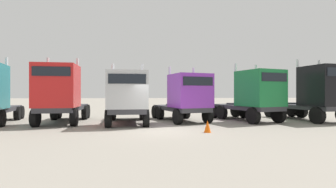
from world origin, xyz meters
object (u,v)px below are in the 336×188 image
at_px(semi_truck_silver, 127,97).
at_px(semi_truck_purple, 186,97).
at_px(semi_truck_red, 60,94).
at_px(semi_truck_green, 254,95).
at_px(semi_truck_black, 317,93).
at_px(traffic_cone_near, 207,126).

bearing_deg(semi_truck_silver, semi_truck_purple, 101.97).
xyz_separation_m(semi_truck_silver, semi_truck_purple, (3.97, 1.06, -0.02)).
xyz_separation_m(semi_truck_red, semi_truck_silver, (4.37, -0.71, -0.23)).
relative_size(semi_truck_purple, semi_truck_green, 0.98).
height_order(semi_truck_black, traffic_cone_near, semi_truck_black).
bearing_deg(semi_truck_silver, semi_truck_green, 92.30).
height_order(semi_truck_green, semi_truck_black, semi_truck_black).
bearing_deg(semi_truck_green, semi_truck_red, -106.35).
bearing_deg(semi_truck_purple, semi_truck_silver, -90.67).
bearing_deg(semi_truck_green, semi_truck_purple, -109.69).
relative_size(semi_truck_black, traffic_cone_near, 10.56).
bearing_deg(semi_truck_red, semi_truck_green, 86.85).
bearing_deg(traffic_cone_near, semi_truck_purple, 93.43).
bearing_deg(semi_truck_silver, traffic_cone_near, 46.36).
distance_m(semi_truck_red, semi_truck_green, 13.19).
relative_size(semi_truck_purple, traffic_cone_near, 10.06).
height_order(semi_truck_red, semi_truck_green, semi_truck_red).
distance_m(semi_truck_silver, semi_truck_purple, 4.11).
relative_size(semi_truck_red, semi_truck_black, 1.00).
height_order(semi_truck_silver, semi_truck_purple, semi_truck_silver).
bearing_deg(semi_truck_purple, semi_truck_red, -103.21).
height_order(semi_truck_red, semi_truck_purple, semi_truck_red).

